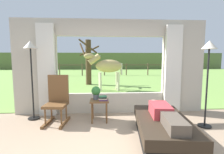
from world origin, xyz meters
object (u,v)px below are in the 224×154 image
(book_stack, at_px, (103,98))
(floor_lamp_left, at_px, (31,56))
(rocking_chair, at_px, (57,100))
(floor_lamp_right, at_px, (209,58))
(side_table, at_px, (99,104))
(reclining_person, at_px, (164,114))
(pasture_tree, at_px, (88,61))
(recliner_sofa, at_px, (162,129))
(potted_plant, at_px, (96,92))
(horse, at_px, (107,66))

(book_stack, relative_size, floor_lamp_left, 0.11)
(rocking_chair, distance_m, floor_lamp_right, 3.50)
(rocking_chair, distance_m, side_table, 1.00)
(reclining_person, relative_size, pasture_tree, 0.56)
(recliner_sofa, bearing_deg, potted_plant, 145.31)
(recliner_sofa, xyz_separation_m, pasture_tree, (-1.87, 6.79, 1.16))
(recliner_sofa, xyz_separation_m, book_stack, (-1.08, 0.98, 0.35))
(recliner_sofa, relative_size, floor_lamp_left, 0.93)
(reclining_person, xyz_separation_m, book_stack, (-1.08, 1.03, 0.05))
(side_table, relative_size, floor_lamp_right, 0.28)
(side_table, height_order, pasture_tree, pasture_tree)
(floor_lamp_right, xyz_separation_m, horse, (-2.02, 4.36, -0.37))
(floor_lamp_left, xyz_separation_m, horse, (1.97, 3.62, -0.40))
(reclining_person, bearing_deg, horse, 106.35)
(side_table, xyz_separation_m, pasture_tree, (-0.70, 5.75, 0.95))
(floor_lamp_left, bearing_deg, horse, 61.50)
(rocking_chair, relative_size, side_table, 2.15)
(side_table, relative_size, pasture_tree, 0.20)
(side_table, distance_m, horse, 3.95)
(floor_lamp_left, bearing_deg, floor_lamp_right, -10.44)
(reclining_person, bearing_deg, pasture_tree, 111.93)
(rocking_chair, height_order, potted_plant, rocking_chair)
(recliner_sofa, distance_m, rocking_chair, 2.41)
(potted_plant, height_order, pasture_tree, pasture_tree)
(floor_lamp_left, bearing_deg, reclining_person, -25.34)
(side_table, distance_m, book_stack, 0.18)
(rocking_chair, bearing_deg, recliner_sofa, -20.33)
(floor_lamp_left, relative_size, pasture_tree, 0.75)
(recliner_sofa, relative_size, book_stack, 8.31)
(floor_lamp_left, bearing_deg, rocking_chair, -21.44)
(rocking_chair, bearing_deg, pasture_tree, 92.23)
(book_stack, relative_size, floor_lamp_right, 0.11)
(floor_lamp_left, distance_m, floor_lamp_right, 4.05)
(rocking_chair, bearing_deg, floor_lamp_left, 163.64)
(rocking_chair, relative_size, book_stack, 5.19)
(potted_plant, distance_m, floor_lamp_left, 1.80)
(reclining_person, height_order, floor_lamp_right, floor_lamp_right)
(reclining_person, bearing_deg, floor_lamp_right, 33.82)
(rocking_chair, relative_size, horse, 0.62)
(potted_plant, xyz_separation_m, book_stack, (0.17, -0.12, -0.13))
(recliner_sofa, bearing_deg, floor_lamp_left, 162.11)
(floor_lamp_left, bearing_deg, book_stack, -10.00)
(potted_plant, xyz_separation_m, floor_lamp_right, (2.42, -0.55, 0.82))
(recliner_sofa, xyz_separation_m, reclining_person, (-0.00, -0.05, 0.30))
(side_table, xyz_separation_m, floor_lamp_right, (2.34, -0.49, 1.10))
(pasture_tree, bearing_deg, side_table, -83.04)
(reclining_person, xyz_separation_m, rocking_chair, (-2.16, 1.08, 0.02))
(side_table, height_order, horse, horse)
(floor_lamp_right, bearing_deg, horse, 114.84)
(reclining_person, relative_size, horse, 0.79)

